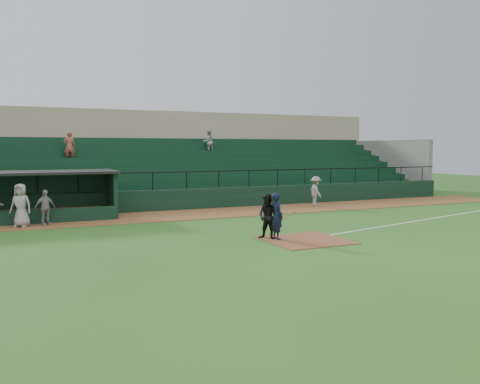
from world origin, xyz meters
name	(u,v)px	position (x,y,z in m)	size (l,w,h in m)	color
ground	(292,236)	(0.00, 0.00, 0.00)	(90.00, 90.00, 0.00)	#2B5E1E
warning_track	(217,213)	(0.00, 8.00, 0.01)	(40.00, 4.00, 0.03)	brown
home_plate_dirt	(305,240)	(0.00, -1.00, 0.01)	(3.00, 3.00, 0.03)	brown
foul_line	(420,220)	(8.00, 1.20, 0.01)	(18.00, 0.09, 0.01)	white
stadium_structure	(171,166)	(0.00, 16.46, 2.30)	(38.00, 13.08, 6.40)	black
dugout	(22,193)	(-9.75, 9.56, 1.33)	(8.90, 3.20, 2.42)	black
batter_at_plate	(277,216)	(-0.93, -0.43, 0.92)	(1.02, 0.71, 1.84)	black
umpire	(268,217)	(-1.18, -0.19, 0.89)	(0.86, 0.67, 1.77)	black
runner	(316,191)	(6.51, 8.17, 0.95)	(1.18, 0.68, 1.83)	gray
dugout_player_a	(45,207)	(-8.85, 7.13, 0.84)	(0.95, 0.40, 1.63)	#9D9892
dugout_player_b	(21,205)	(-9.87, 7.05, 1.00)	(0.95, 0.62, 1.95)	#A29D97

